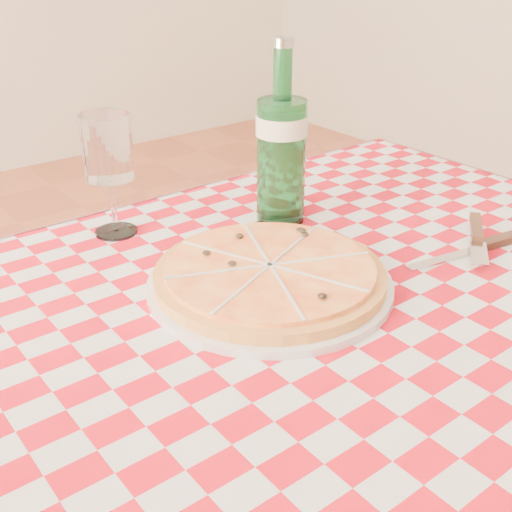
{
  "coord_description": "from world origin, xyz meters",
  "views": [
    {
      "loc": [
        -0.47,
        -0.52,
        1.19
      ],
      "look_at": [
        -0.02,
        0.06,
        0.82
      ],
      "focal_mm": 45.0,
      "sensor_mm": 36.0,
      "label": 1
    }
  ],
  "objects_px": {
    "dining_table": "(295,372)",
    "pizza_plate": "(270,274)",
    "water_bottle": "(282,135)",
    "wine_glass": "(110,176)"
  },
  "relations": [
    {
      "from": "dining_table",
      "to": "pizza_plate",
      "type": "xyz_separation_m",
      "value": [
        0.01,
        0.07,
        0.12
      ]
    },
    {
      "from": "water_bottle",
      "to": "wine_glass",
      "type": "relative_size",
      "value": 1.52
    },
    {
      "from": "water_bottle",
      "to": "wine_glass",
      "type": "distance_m",
      "value": 0.27
    },
    {
      "from": "dining_table",
      "to": "wine_glass",
      "type": "xyz_separation_m",
      "value": [
        -0.07,
        0.36,
        0.2
      ]
    },
    {
      "from": "pizza_plate",
      "to": "wine_glass",
      "type": "height_order",
      "value": "wine_glass"
    },
    {
      "from": "pizza_plate",
      "to": "water_bottle",
      "type": "bearing_deg",
      "value": 46.59
    },
    {
      "from": "dining_table",
      "to": "pizza_plate",
      "type": "bearing_deg",
      "value": 82.5
    },
    {
      "from": "water_bottle",
      "to": "wine_glass",
      "type": "xyz_separation_m",
      "value": [
        -0.24,
        0.12,
        -0.05
      ]
    },
    {
      "from": "wine_glass",
      "to": "dining_table",
      "type": "bearing_deg",
      "value": -78.24
    },
    {
      "from": "wine_glass",
      "to": "water_bottle",
      "type": "bearing_deg",
      "value": -27.39
    }
  ]
}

